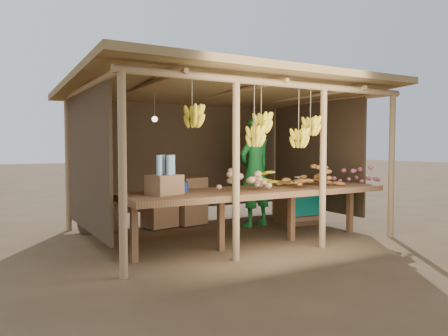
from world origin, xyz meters
TOP-DOWN VIEW (x-y plane):
  - ground at (0.00, 0.00)m, footprint 60.00×60.00m
  - stall_structure at (-0.06, -0.06)m, footprint 4.70×3.50m
  - counter at (0.00, -0.95)m, footprint 3.90×1.05m
  - potato_heap at (-0.38, -1.07)m, footprint 0.98×0.77m
  - sweet_potato_heap at (0.91, -0.99)m, footprint 1.02×0.82m
  - onion_heap at (1.90, -1.01)m, footprint 0.90×0.72m
  - banana_pile at (0.45, -0.57)m, footprint 0.64×0.47m
  - tomato_basin at (-1.17, -0.71)m, footprint 0.36×0.36m
  - bottle_box at (-1.40, -0.95)m, footprint 0.47×0.41m
  - vendor at (0.77, 0.27)m, footprint 0.80×0.63m
  - tarp_crate at (1.59, 0.13)m, footprint 0.77×0.68m
  - carton_stack at (-0.34, 0.96)m, footprint 1.16×0.51m
  - burlap_sacks at (-1.69, 1.07)m, footprint 0.75×0.39m

SIDE VIEW (x-z plane):
  - ground at x=0.00m, z-range 0.00..0.00m
  - burlap_sacks at x=-1.69m, z-range -0.03..0.49m
  - tarp_crate at x=1.59m, z-range -0.08..0.79m
  - carton_stack at x=-0.34m, z-range -0.05..0.78m
  - counter at x=0.00m, z-range 0.34..1.14m
  - tomato_basin at x=-1.17m, z-range 0.78..0.97m
  - vendor at x=0.77m, z-range 0.00..1.93m
  - banana_pile at x=0.45m, z-range 0.80..1.15m
  - sweet_potato_heap at x=0.91m, z-range 0.80..1.15m
  - onion_heap at x=1.90m, z-range 0.80..1.16m
  - potato_heap at x=-0.38m, z-range 0.80..1.16m
  - bottle_box at x=-1.40m, z-range 0.74..1.23m
  - stall_structure at x=-0.06m, z-range 0.69..3.12m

